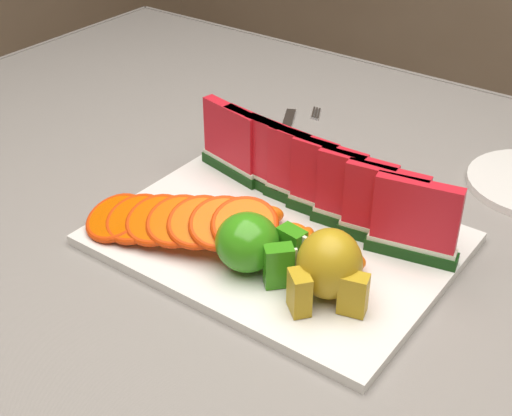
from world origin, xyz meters
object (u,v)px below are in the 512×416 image
(pear_cluster, at_px, (329,267))
(fork, at_px, (288,132))
(apple_cluster, at_px, (254,245))
(platter, at_px, (277,239))

(pear_cluster, xyz_separation_m, fork, (-0.26, 0.31, -0.05))
(apple_cluster, bearing_deg, pear_cluster, 4.54)
(pear_cluster, relative_size, fork, 0.54)
(platter, distance_m, apple_cluster, 0.08)
(apple_cluster, bearing_deg, fork, 117.92)
(platter, xyz_separation_m, apple_cluster, (0.02, -0.07, 0.04))
(platter, relative_size, apple_cluster, 3.68)
(pear_cluster, bearing_deg, platter, 149.85)
(platter, relative_size, fork, 2.13)
(platter, bearing_deg, fork, 121.51)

